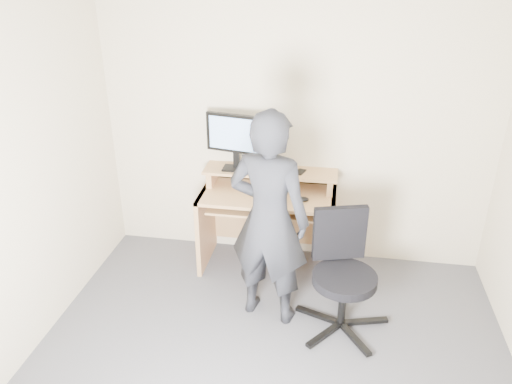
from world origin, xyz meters
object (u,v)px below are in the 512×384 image
(monitor, at_px, (236,137))
(office_chair, at_px, (342,268))
(person, at_px, (269,220))
(desk, at_px, (269,210))

(monitor, bearing_deg, office_chair, -28.60)
(office_chair, height_order, person, person)
(monitor, height_order, person, person)
(desk, height_order, monitor, monitor)
(office_chair, bearing_deg, monitor, 124.40)
(monitor, bearing_deg, desk, 3.96)
(desk, relative_size, office_chair, 1.29)
(monitor, relative_size, person, 0.31)
(desk, xyz_separation_m, monitor, (-0.31, 0.04, 0.67))
(desk, distance_m, person, 0.83)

